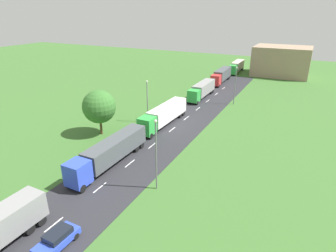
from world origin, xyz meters
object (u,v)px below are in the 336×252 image
object	(u,v)px
truck_fifth	(221,75)
truck_sixth	(237,66)
lamppost_third	(147,99)
distant_building	(281,61)
tree_birch	(99,107)
truck_second	(110,152)
truck_third	(164,114)
car_second	(57,239)
truck_fourth	(202,90)
lamppost_second	(156,152)
lamppost_fourth	(235,84)

from	to	relation	value
truck_fifth	truck_sixth	distance (m)	16.32
lamppost_third	distant_building	bearing A→B (deg)	72.57
lamppost_third	tree_birch	xyz separation A→B (m)	(-4.31, -8.55, 0.45)
truck_fifth	tree_birch	xyz separation A→B (m)	(-7.55, -45.73, 2.80)
truck_second	truck_third	size ratio (longest dim) A/B	1.03
truck_third	truck_sixth	size ratio (longest dim) A/B	1.11
truck_sixth	car_second	world-z (taller)	truck_sixth
truck_fourth	lamppost_third	distance (m)	20.31
truck_third	truck_fourth	bearing A→B (deg)	89.74
lamppost_second	distant_building	world-z (taller)	distant_building
truck_second	lamppost_second	size ratio (longest dim) A/B	1.65
tree_birch	truck_second	bearing A→B (deg)	-44.91
truck_third	tree_birch	xyz separation A→B (m)	(-7.84, -8.50, 2.86)
truck_second	tree_birch	world-z (taller)	tree_birch
truck_sixth	car_second	distance (m)	84.32
truck_fourth	truck_sixth	world-z (taller)	truck_sixth
truck_second	truck_fifth	xyz separation A→B (m)	(-0.44, 53.69, 0.09)
truck_sixth	car_second	xyz separation A→B (m)	(4.74, -84.18, -1.23)
lamppost_fourth	distant_building	xyz separation A→B (m)	(5.50, 37.24, -0.15)
truck_third	lamppost_fourth	world-z (taller)	lamppost_fourth
lamppost_fourth	lamppost_third	bearing A→B (deg)	-123.17
truck_third	lamppost_third	bearing A→B (deg)	179.09
truck_second	car_second	bearing A→B (deg)	-71.52
truck_fifth	lamppost_third	bearing A→B (deg)	-94.98
lamppost_third	lamppost_fourth	bearing A→B (deg)	56.83
lamppost_second	car_second	bearing A→B (deg)	-106.93
truck_fifth	car_second	size ratio (longest dim) A/B	3.25
car_second	lamppost_fourth	size ratio (longest dim) A/B	0.50
lamppost_second	distant_building	xyz separation A→B (m)	(5.33, 74.10, -0.37)
truck_fifth	lamppost_fourth	bearing A→B (deg)	-65.39
lamppost_second	tree_birch	distance (m)	19.25
tree_birch	lamppost_fourth	bearing A→B (deg)	58.79
lamppost_third	truck_fifth	bearing A→B (deg)	85.02
truck_sixth	tree_birch	xyz separation A→B (m)	(-7.99, -62.04, 2.88)
truck_fourth	distant_building	size ratio (longest dim) A/B	0.75
truck_fourth	distant_building	bearing A→B (deg)	68.84
lamppost_second	tree_birch	xyz separation A→B (m)	(-16.40, 10.08, 0.01)
truck_second	truck_sixth	size ratio (longest dim) A/B	1.14
truck_second	truck_fourth	xyz separation A→B (m)	(-0.06, 36.35, -0.01)
truck_fourth	tree_birch	xyz separation A→B (m)	(-7.93, -28.39, 2.90)
car_second	truck_third	bearing A→B (deg)	99.07
truck_fourth	lamppost_third	xyz separation A→B (m)	(-3.62, -19.83, 2.45)
lamppost_fourth	distant_building	bearing A→B (deg)	81.60
truck_second	car_second	size ratio (longest dim) A/B	3.48
truck_third	distant_building	distance (m)	57.28
car_second	tree_birch	world-z (taller)	tree_birch
truck_fifth	distant_building	xyz separation A→B (m)	(14.18, 18.29, 2.41)
car_second	lamppost_second	bearing A→B (deg)	73.07
truck_third	distant_building	size ratio (longest dim) A/B	0.84
lamppost_third	distant_building	distance (m)	58.13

